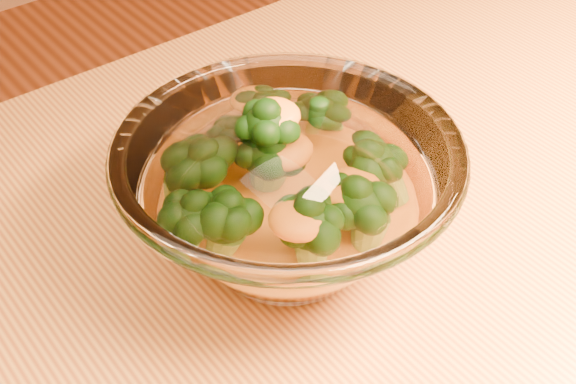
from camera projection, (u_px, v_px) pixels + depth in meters
The scene contains 3 objects.
glass_bowl at pixel (288, 198), 0.51m from camera, with size 0.22×0.22×0.10m.
cheese_sauce at pixel (288, 221), 0.53m from camera, with size 0.12×0.12×0.03m, color orange.
broccoli_heap at pixel (278, 174), 0.51m from camera, with size 0.15×0.15×0.08m.
Camera 1 is at (-0.25, -0.20, 1.14)m, focal length 50.00 mm.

